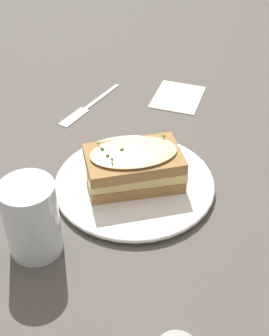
# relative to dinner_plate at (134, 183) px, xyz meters

# --- Properties ---
(ground_plane) EXTENTS (2.40, 2.40, 0.00)m
(ground_plane) POSITION_rel_dinner_plate_xyz_m (-0.03, -0.02, -0.01)
(ground_plane) COLOR #514C47
(dinner_plate) EXTENTS (0.26, 0.26, 0.01)m
(dinner_plate) POSITION_rel_dinner_plate_xyz_m (0.00, 0.00, 0.00)
(dinner_plate) COLOR white
(dinner_plate) RESTS_ON ground_plane
(sandwich) EXTENTS (0.14, 0.17, 0.07)m
(sandwich) POSITION_rel_dinner_plate_xyz_m (-0.00, 0.00, 0.04)
(sandwich) COLOR #A37542
(sandwich) RESTS_ON dinner_plate
(water_glass) EXTENTS (0.08, 0.08, 0.12)m
(water_glass) POSITION_rel_dinner_plate_xyz_m (-0.15, 0.11, 0.05)
(water_glass) COLOR silver
(water_glass) RESTS_ON ground_plane
(fork) EXTENTS (0.18, 0.08, 0.00)m
(fork) POSITION_rel_dinner_plate_xyz_m (0.21, 0.15, -0.01)
(fork) COLOR silver
(fork) RESTS_ON ground_plane
(napkin) EXTENTS (0.13, 0.11, 0.00)m
(napkin) POSITION_rel_dinner_plate_xyz_m (0.30, -0.04, -0.01)
(napkin) COLOR silver
(napkin) RESTS_ON ground_plane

